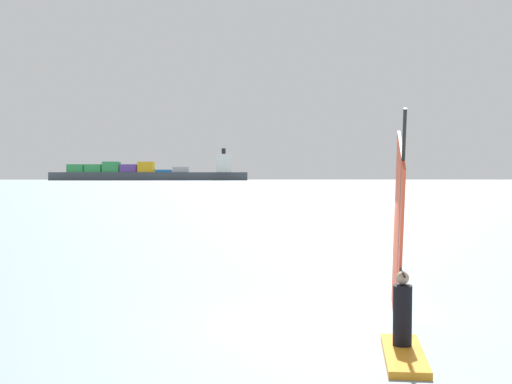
{
  "coord_description": "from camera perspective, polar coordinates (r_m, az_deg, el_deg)",
  "views": [
    {
      "loc": [
        -2.42,
        -14.52,
        2.96
      ],
      "look_at": [
        -0.65,
        11.03,
        2.46
      ],
      "focal_mm": 51.77,
      "sensor_mm": 36.0,
      "label": 1
    }
  ],
  "objects": [
    {
      "name": "distant_headland",
      "position": [
        1452.09,
        -10.01,
        2.08
      ],
      "size": [
        1345.11,
        719.77,
        54.65
      ],
      "primitive_type": "cube",
      "rotation": [
        0.0,
        0.0,
        0.18
      ],
      "color": "#4C564C",
      "rests_on": "ground_plane"
    },
    {
      "name": "cargo_ship",
      "position": [
        742.0,
        -8.23,
        1.49
      ],
      "size": [
        193.99,
        29.6,
        32.12
      ],
      "rotation": [
        0.0,
        0.0,
        3.13
      ],
      "color": "#3F444C",
      "rests_on": "ground_plane"
    },
    {
      "name": "ground_plane",
      "position": [
        15.01,
        5.48,
        -10.26
      ],
      "size": [
        4000.0,
        4000.0,
        0.0
      ],
      "primitive_type": "plane",
      "color": "gray"
    },
    {
      "name": "windsurfer",
      "position": [
        13.21,
        11.11,
        -7.26
      ],
      "size": [
        1.19,
        4.41,
        4.33
      ],
      "rotation": [
        0.0,
        0.0,
        4.52
      ],
      "color": "orange",
      "rests_on": "ground_plane"
    }
  ]
}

